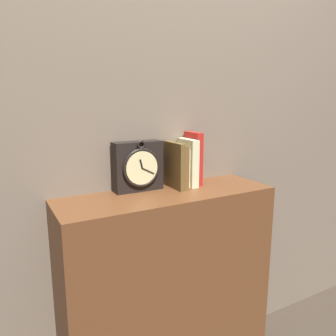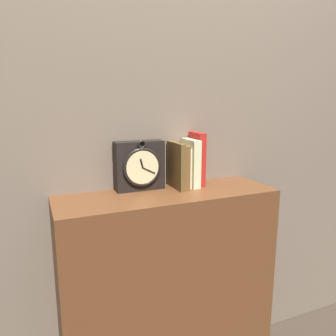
% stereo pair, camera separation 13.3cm
% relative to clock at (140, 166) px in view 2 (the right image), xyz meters
% --- Properties ---
extents(wall_back, '(6.00, 0.05, 2.60)m').
position_rel_clock_xyz_m(wall_back, '(0.09, 0.07, 0.26)').
color(wall_back, '#756656').
rests_on(wall_back, ground_plane).
extents(bookshelf, '(0.92, 0.30, 0.94)m').
position_rel_clock_xyz_m(bookshelf, '(0.09, -0.10, -0.57)').
color(bookshelf, brown).
rests_on(bookshelf, ground_plane).
extents(clock, '(0.21, 0.08, 0.22)m').
position_rel_clock_xyz_m(clock, '(0.00, 0.00, 0.00)').
color(clock, black).
rests_on(clock, bookshelf).
extents(book_slot0_brown, '(0.02, 0.15, 0.20)m').
position_rel_clock_xyz_m(book_slot0_brown, '(0.15, -0.04, -0.00)').
color(book_slot0_brown, brown).
rests_on(book_slot0_brown, bookshelf).
extents(book_slot1_brown, '(0.02, 0.14, 0.19)m').
position_rel_clock_xyz_m(book_slot1_brown, '(0.18, -0.03, -0.01)').
color(book_slot1_brown, brown).
rests_on(book_slot1_brown, bookshelf).
extents(book_slot2_cream, '(0.02, 0.12, 0.17)m').
position_rel_clock_xyz_m(book_slot2_cream, '(0.20, -0.02, -0.02)').
color(book_slot2_cream, beige).
rests_on(book_slot2_cream, bookshelf).
extents(book_slot3_cream, '(0.04, 0.13, 0.21)m').
position_rel_clock_xyz_m(book_slot3_cream, '(0.23, -0.03, -0.00)').
color(book_slot3_cream, beige).
rests_on(book_slot3_cream, bookshelf).
extents(book_slot4_red, '(0.03, 0.11, 0.24)m').
position_rel_clock_xyz_m(book_slot4_red, '(0.27, -0.02, 0.01)').
color(book_slot4_red, '#B2201B').
rests_on(book_slot4_red, bookshelf).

